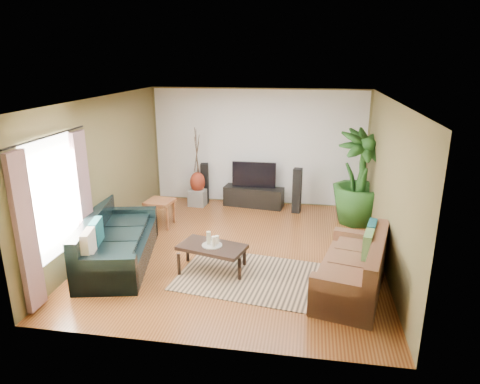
% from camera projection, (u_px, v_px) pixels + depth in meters
% --- Properties ---
extents(floor, '(5.50, 5.50, 0.00)m').
position_uv_depth(floor, '(238.00, 250.00, 7.79)').
color(floor, brown).
rests_on(floor, ground).
extents(ceiling, '(5.50, 5.50, 0.00)m').
position_uv_depth(ceiling, '(238.00, 99.00, 6.97)').
color(ceiling, white).
rests_on(ceiling, ground).
extents(wall_back, '(5.00, 0.00, 5.00)m').
position_uv_depth(wall_back, '(258.00, 147.00, 9.97)').
color(wall_back, brown).
rests_on(wall_back, ground).
extents(wall_front, '(5.00, 0.00, 5.00)m').
position_uv_depth(wall_front, '(197.00, 245.00, 4.79)').
color(wall_front, brown).
rests_on(wall_front, ground).
extents(wall_left, '(0.00, 5.50, 5.50)m').
position_uv_depth(wall_left, '(103.00, 173.00, 7.77)').
color(wall_left, brown).
rests_on(wall_left, ground).
extents(wall_right, '(0.00, 5.50, 5.50)m').
position_uv_depth(wall_right, '(389.00, 186.00, 6.99)').
color(wall_right, brown).
rests_on(wall_right, ground).
extents(backwall_panel, '(4.90, 0.00, 4.90)m').
position_uv_depth(backwall_panel, '(258.00, 147.00, 9.96)').
color(backwall_panel, white).
rests_on(backwall_panel, ground).
extents(window_pane, '(0.00, 1.80, 1.80)m').
position_uv_depth(window_pane, '(53.00, 197.00, 6.25)').
color(window_pane, white).
rests_on(window_pane, ground).
extents(curtain_near, '(0.08, 0.35, 2.20)m').
position_uv_depth(curtain_near, '(26.00, 233.00, 5.61)').
color(curtain_near, gray).
rests_on(curtain_near, ground).
extents(curtain_far, '(0.08, 0.35, 2.20)m').
position_uv_depth(curtain_far, '(84.00, 198.00, 7.02)').
color(curtain_far, gray).
rests_on(curtain_far, ground).
extents(curtain_rod, '(0.03, 1.90, 0.03)m').
position_uv_depth(curtain_rod, '(48.00, 136.00, 5.97)').
color(curtain_rod, black).
rests_on(curtain_rod, ground).
extents(sofa_left, '(1.45, 2.44, 0.85)m').
position_uv_depth(sofa_left, '(119.00, 239.00, 7.23)').
color(sofa_left, black).
rests_on(sofa_left, floor).
extents(sofa_right, '(1.27, 2.05, 0.85)m').
position_uv_depth(sofa_right, '(352.00, 264.00, 6.34)').
color(sofa_right, brown).
rests_on(sofa_right, floor).
extents(area_rug, '(2.42, 1.87, 0.01)m').
position_uv_depth(area_rug, '(249.00, 276.00, 6.85)').
color(area_rug, tan).
rests_on(area_rug, floor).
extents(coffee_table, '(1.18, 0.84, 0.44)m').
position_uv_depth(coffee_table, '(212.00, 258.00, 7.00)').
color(coffee_table, black).
rests_on(coffee_table, floor).
extents(candle_tray, '(0.33, 0.33, 0.01)m').
position_uv_depth(candle_tray, '(212.00, 245.00, 6.93)').
color(candle_tray, gray).
rests_on(candle_tray, coffee_table).
extents(candle_tall, '(0.07, 0.07, 0.21)m').
position_uv_depth(candle_tall, '(209.00, 238.00, 6.94)').
color(candle_tall, beige).
rests_on(candle_tall, candle_tray).
extents(candle_mid, '(0.07, 0.07, 0.17)m').
position_uv_depth(candle_mid, '(214.00, 241.00, 6.86)').
color(candle_mid, '#EFE6CA').
rests_on(candle_mid, candle_tray).
extents(candle_short, '(0.07, 0.07, 0.14)m').
position_uv_depth(candle_short, '(217.00, 240.00, 6.96)').
color(candle_short, white).
rests_on(candle_short, candle_tray).
extents(tv_stand, '(1.42, 0.59, 0.46)m').
position_uv_depth(tv_stand, '(254.00, 197.00, 10.03)').
color(tv_stand, black).
rests_on(tv_stand, floor).
extents(television, '(1.01, 0.06, 0.60)m').
position_uv_depth(television, '(254.00, 175.00, 9.89)').
color(television, black).
rests_on(television, tv_stand).
extents(speaker_left, '(0.20, 0.22, 0.97)m').
position_uv_depth(speaker_left, '(205.00, 183.00, 10.18)').
color(speaker_left, black).
rests_on(speaker_left, floor).
extents(speaker_right, '(0.21, 0.23, 1.02)m').
position_uv_depth(speaker_right, '(297.00, 191.00, 9.55)').
color(speaker_right, black).
rests_on(speaker_right, floor).
extents(potted_plant, '(1.53, 1.53, 1.97)m').
position_uv_depth(potted_plant, '(360.00, 178.00, 8.82)').
color(potted_plant, '#1D4818').
rests_on(potted_plant, floor).
extents(plant_pot, '(0.36, 0.36, 0.28)m').
position_uv_depth(plant_pot, '(356.00, 216.00, 9.08)').
color(plant_pot, black).
rests_on(plant_pot, floor).
extents(pedestal, '(0.42, 0.42, 0.39)m').
position_uv_depth(pedestal, '(198.00, 197.00, 10.12)').
color(pedestal, gray).
rests_on(pedestal, floor).
extents(vase, '(0.35, 0.35, 0.49)m').
position_uv_depth(vase, '(198.00, 182.00, 10.01)').
color(vase, maroon).
rests_on(vase, pedestal).
extents(side_table, '(0.59, 0.59, 0.55)m').
position_uv_depth(side_table, '(160.00, 213.00, 8.85)').
color(side_table, brown).
rests_on(side_table, floor).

